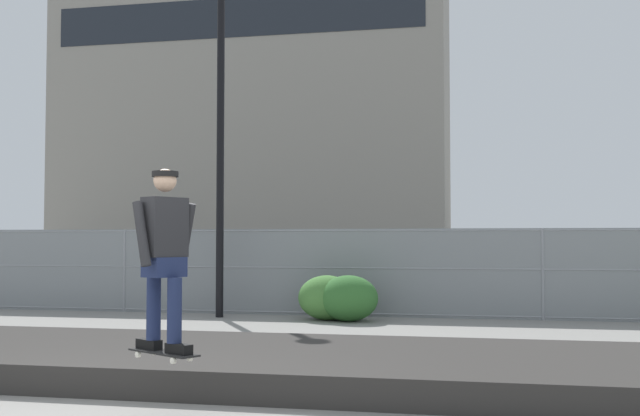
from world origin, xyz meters
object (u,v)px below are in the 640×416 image
Objects in this scene: skater at (164,248)px; parked_car_near at (198,271)px; skateboard at (163,353)px; shrub_center at (349,298)px; street_lamp at (221,91)px; shrub_left at (327,298)px.

skater reaches higher than parked_car_near.
skater is at bearing -70.61° from parked_car_near.
shrub_center reaches higher than skateboard.
street_lamp is (-2.44, 8.53, 3.23)m from skater.
street_lamp is 1.73× the size of parked_car_near.
skater is at bearing -74.05° from street_lamp.
skater is 9.44m from street_lamp.
shrub_center is (0.47, -0.17, 0.01)m from shrub_left.
shrub_center is (0.34, 8.27, -0.14)m from skateboard.
street_lamp reaches higher than skater.
street_lamp is at bearing 105.95° from skater.
shrub_left is (2.30, -0.09, -4.31)m from street_lamp.
street_lamp is at bearing 177.69° from shrub_left.
shrub_center is at bearing -19.66° from shrub_left.
shrub_left is 0.50m from shrub_center.
street_lamp reaches higher than shrub_left.
parked_car_near is at bearing 109.39° from skateboard.
skater reaches higher than shrub_center.
skateboard is at bearing -70.61° from parked_car_near.
shrub_center is (2.77, -0.26, -4.31)m from street_lamp.
shrub_center is at bearing 87.67° from skater.
skater is 1.42× the size of shrub_left.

